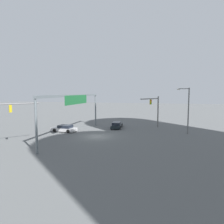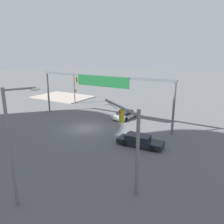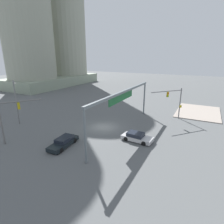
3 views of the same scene
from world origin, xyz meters
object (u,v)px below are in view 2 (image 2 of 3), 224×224
Objects in this scene: traffic_signal_opposite_side at (75,84)px; sedan_car_approaching at (140,141)px; traffic_signal_near_corner at (130,134)px; sedan_car_waiting_far at (125,115)px; streetlamp_curved_arm at (14,141)px.

traffic_signal_opposite_side is 1.19× the size of sedan_car_approaching.
sedan_car_waiting_far is (8.41, -15.38, -3.55)m from traffic_signal_near_corner.
sedan_car_waiting_far is at bearing 35.36° from streetlamp_curved_arm.
sedan_car_approaching and sedan_car_waiting_far have the same top height.
streetlamp_curved_arm is 1.55× the size of sedan_car_approaching.
traffic_signal_opposite_side is at bearing -7.32° from traffic_signal_near_corner.
traffic_signal_near_corner is 0.80× the size of streetlamp_curved_arm.
sedan_car_waiting_far is (6.05, -8.21, -0.00)m from sedan_car_approaching.
sedan_car_waiting_far is at bearing 122.04° from sedan_car_approaching.
streetlamp_curved_arm is 13.56m from sedan_car_approaching.
streetlamp_curved_arm reaches higher than sedan_car_waiting_far.
sedan_car_approaching is at bearing -139.36° from sedan_car_waiting_far.
sedan_car_waiting_far is (3.26, -20.89, -3.93)m from streetlamp_curved_arm.
streetlamp_curved_arm is at bearing -106.70° from sedan_car_approaching.
sedan_car_approaching is at bearing -37.33° from traffic_signal_near_corner.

